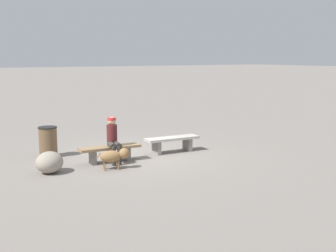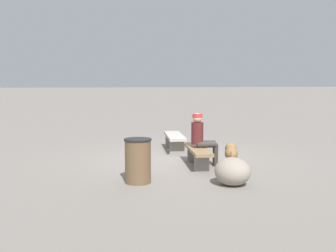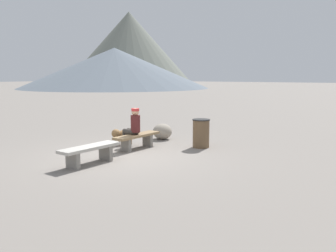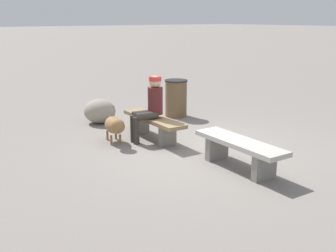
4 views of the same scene
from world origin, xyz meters
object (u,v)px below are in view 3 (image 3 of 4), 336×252
Objects in this scene: bench_left at (90,151)px; dog at (123,134)px; bench_right at (137,138)px; trash_bin at (201,133)px; boulder at (162,131)px; seated_person at (133,125)px.

dog reaches higher than bench_left.
bench_right is 1.98m from trash_bin.
trash_bin reaches higher than bench_right.
bench_right is 2.45× the size of boulder.
dog is at bearing 78.16° from bench_right.
bench_right is 0.78m from dog.
dog reaches higher than bench_right.
bench_right is (2.13, 0.14, -0.01)m from bench_left.
bench_left is 2.06× the size of dog.
boulder is (1.76, 0.24, -0.05)m from bench_right.
trash_bin is at bearing -42.04° from seated_person.
seated_person is at bearing 10.78° from bench_left.
bench_right is 1.78m from boulder.
trash_bin is (1.29, -1.65, -0.28)m from seated_person.
trash_bin is 1.23× the size of boulder.
dog is at bearing 114.03° from trash_bin.
bench_left is 2.13m from seated_person.
bench_left is 3.65m from trash_bin.
seated_person reaches higher than bench_left.
dog is at bearing 24.80° from bench_left.
trash_bin is at bearing 131.26° from dog.
trash_bin is (1.02, -2.29, 0.09)m from dog.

